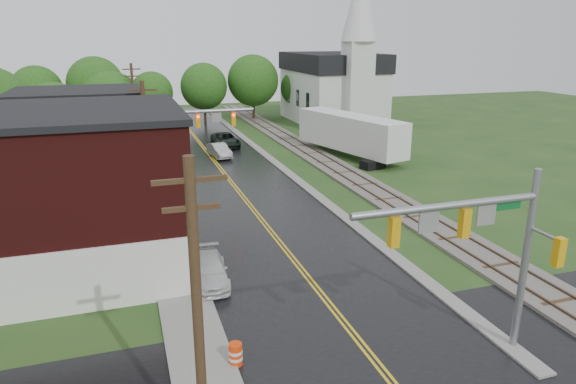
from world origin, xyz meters
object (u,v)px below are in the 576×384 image
pickup_white (209,270)px  tree_left_c (57,116)px  traffic_signal_far (188,128)px  suv_dark (226,140)px  utility_pole_b (147,148)px  semi_trailer (351,133)px  utility_pole_c (134,105)px  tree_left_e (114,103)px  construction_barrel (236,354)px  church (336,80)px  sedan_silver (219,151)px  traffic_signal_near (481,235)px  brick_building (38,194)px  utility_pole_a (198,317)px

pickup_white → tree_left_c: bearing=111.6°
traffic_signal_far → suv_dark: 17.37m
utility_pole_b → semi_trailer: 23.57m
utility_pole_c → tree_left_e: 2.79m
tree_left_e → construction_barrel: size_ratio=9.16×
tree_left_e → suv_dark: size_ratio=1.53×
traffic_signal_far → church: bearing=48.7°
church → sedan_silver: bearing=-140.5°
traffic_signal_near → semi_trailer: 33.65m
brick_building → pickup_white: (7.68, -3.82, -3.52)m
utility_pole_b → utility_pole_c: (0.00, 22.00, 0.00)m
brick_building → suv_dark: (14.90, 27.79, -3.41)m
brick_building → semi_trailer: brick_building is taller
utility_pole_c → semi_trailer: utility_pole_c is taller
semi_trailer → traffic_signal_near: bearing=-107.0°
utility_pole_c → suv_dark: bearing=-7.5°
brick_building → utility_pole_b: size_ratio=1.59×
brick_building → church: size_ratio=0.71×
suv_dark → sedan_silver: size_ratio=1.29×
traffic_signal_near → semi_trailer: traffic_signal_near is taller
traffic_signal_near → sedan_silver: (-2.67, 35.90, -4.28)m
construction_barrel → suv_dark: bearing=79.1°
tree_left_e → semi_trailer: 25.22m
tree_left_e → brick_building: bearing=-96.7°
traffic_signal_near → semi_trailer: bearing=73.0°
traffic_signal_far → semi_trailer: size_ratio=0.53×
brick_building → tree_left_c: 24.94m
tree_left_e → utility_pole_b: bearing=-85.1°
sedan_silver → construction_barrel: size_ratio=4.67×
traffic_signal_far → utility_pole_b: utility_pole_b is taller
traffic_signal_far → pickup_white: (-1.33, -15.82, -4.35)m
brick_building → pickup_white: brick_building is taller
traffic_signal_far → sedan_silver: size_ratio=1.76×
church → traffic_signal_far: 35.59m
utility_pole_a → sedan_silver: size_ratio=2.16×
tree_left_e → pickup_white: 35.20m
tree_left_e → construction_barrel: (3.85, -41.68, -4.37)m
utility_pole_c → suv_dark: size_ratio=1.68×
church → traffic_signal_near: bearing=-107.7°
church → utility_pole_b: church is taller
utility_pole_b → traffic_signal_near: bearing=-62.8°
traffic_signal_near → tree_left_c: (-17.32, 37.90, -0.46)m
traffic_signal_near → traffic_signal_far: bearing=105.5°
church → tree_left_e: bearing=-164.8°
church → utility_pole_a: bearing=-116.5°
traffic_signal_far → tree_left_c: size_ratio=0.96×
tree_left_e → construction_barrel: 42.09m
utility_pole_a → construction_barrel: utility_pole_a is taller
construction_barrel → sedan_silver: bearing=80.2°
utility_pole_c → suv_dark: 10.12m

